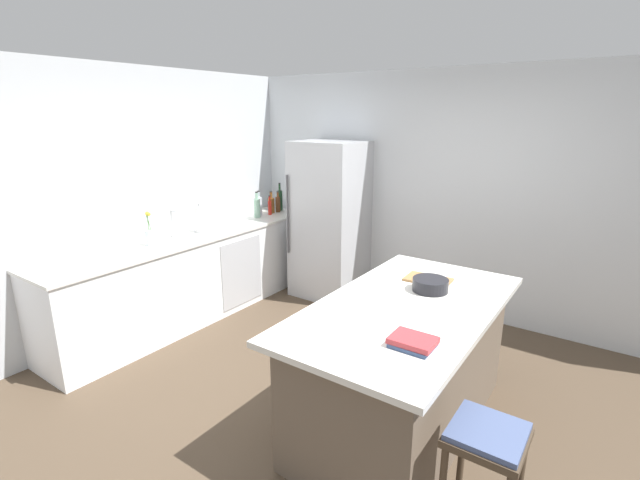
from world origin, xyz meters
The scene contains 19 objects.
ground_plane centered at (0.00, 0.00, 0.00)m, with size 7.20×7.20×0.00m, color #4C3D2D.
wall_rear centered at (0.00, 2.25, 1.30)m, with size 6.00×0.10×2.60m, color silver.
wall_left centered at (-2.45, 0.00, 1.30)m, with size 0.10×6.00×2.60m, color silver.
counter_run_left centered at (-2.07, 0.51, 0.46)m, with size 0.68×3.21×0.91m.
kitchen_island centered at (0.57, 0.13, 0.47)m, with size 1.05×1.95×0.92m.
refrigerator centered at (-1.21, 1.86, 0.92)m, with size 0.77×0.71×1.84m.
bar_stool centered at (1.29, -0.49, 0.55)m, with size 0.36×0.36×0.68m.
sink_faucet centered at (-2.12, 0.33, 1.07)m, with size 0.15×0.05×0.30m.
flower_vase centered at (-2.06, 0.02, 1.01)m, with size 0.10×0.10×0.34m.
paper_towel_roll centered at (-2.07, 0.65, 1.05)m, with size 0.14×0.14×0.31m.
wine_bottle centered at (-2.09, 2.00, 1.05)m, with size 0.07×0.07×0.36m.
syrup_bottle centered at (-2.05, 1.91, 1.02)m, with size 0.06×0.06×0.27m.
whiskey_bottle centered at (-2.07, 1.81, 1.02)m, with size 0.08×0.08×0.28m.
hot_sauce_bottle centered at (-2.02, 1.72, 1.01)m, with size 0.05×0.05×0.25m.
soda_bottle centered at (-2.11, 1.62, 1.04)m, with size 0.08×0.08×0.31m.
gin_bottle centered at (-2.05, 1.52, 1.04)m, with size 0.08×0.08×0.32m.
cookbook_stack centered at (0.83, -0.37, 0.95)m, with size 0.24×0.19×0.05m.
mixing_bowl centered at (0.60, 0.45, 0.96)m, with size 0.25×0.25×0.09m.
cutting_board centered at (0.51, 0.64, 0.93)m, with size 0.34×0.23×0.02m.
Camera 1 is at (1.68, -2.47, 2.15)m, focal length 25.34 mm.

